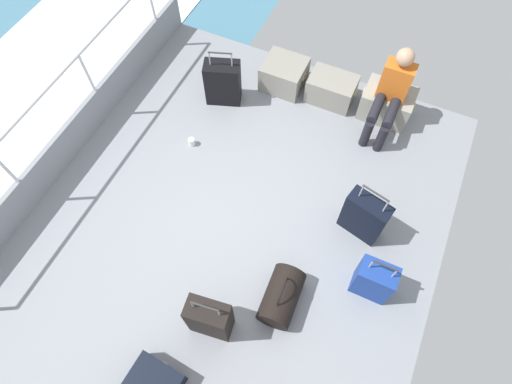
{
  "coord_description": "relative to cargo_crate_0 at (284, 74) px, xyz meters",
  "views": [
    {
      "loc": [
        1.04,
        -1.7,
        4.27
      ],
      "look_at": [
        0.11,
        0.33,
        0.25
      ],
      "focal_mm": 29.66,
      "sensor_mm": 36.0,
      "label": 1
    }
  ],
  "objects": [
    {
      "name": "railing_port",
      "position": [
        -1.87,
        -2.12,
        0.59
      ],
      "size": [
        0.04,
        4.2,
        1.02
      ],
      "color": "silver",
      "rests_on": "ground_plane"
    },
    {
      "name": "duffel_bag",
      "position": [
        1.11,
        -2.7,
        -0.02
      ],
      "size": [
        0.36,
        0.57,
        0.48
      ],
      "color": "black",
      "rests_on": "ground_plane"
    },
    {
      "name": "paper_cup",
      "position": [
        -0.64,
        -1.37,
        -0.14
      ],
      "size": [
        0.08,
        0.08,
        0.1
      ],
      "primitive_type": "cylinder",
      "color": "white",
      "rests_on": "ground_plane"
    },
    {
      "name": "suitcase_2",
      "position": [
        1.87,
        -2.21,
        0.07
      ],
      "size": [
        0.36,
        0.24,
        0.7
      ],
      "color": "navy",
      "rests_on": "ground_plane"
    },
    {
      "name": "cargo_crate_1",
      "position": [
        0.65,
        0.03,
        -0.01
      ],
      "size": [
        0.63,
        0.41,
        0.36
      ],
      "color": "gray",
      "rests_on": "ground_plane"
    },
    {
      "name": "cargo_crate_2",
      "position": [
        1.36,
        0.07,
        0.01
      ],
      "size": [
        0.65,
        0.44,
        0.4
      ],
      "color": "gray",
      "rests_on": "ground_plane"
    },
    {
      "name": "suitcase_4",
      "position": [
        0.59,
        -3.2,
        0.12
      ],
      "size": [
        0.42,
        0.27,
        0.76
      ],
      "color": "black",
      "rests_on": "ground_plane"
    },
    {
      "name": "ground_plane",
      "position": [
        0.3,
        -2.12,
        -0.22
      ],
      "size": [
        4.4,
        5.2,
        0.06
      ],
      "primitive_type": "cube",
      "color": "gray"
    },
    {
      "name": "suitcase_3",
      "position": [
        -0.61,
        -0.55,
        0.11
      ],
      "size": [
        0.5,
        0.38,
        0.79
      ],
      "color": "black",
      "rests_on": "ground_plane"
    },
    {
      "name": "gunwale_port",
      "position": [
        -1.87,
        -2.12,
        0.04
      ],
      "size": [
        0.06,
        5.2,
        0.45
      ],
      "primitive_type": "cube",
      "color": "gray",
      "rests_on": "ground_plane"
    },
    {
      "name": "passenger_seated",
      "position": [
        1.36,
        -0.12,
        0.39
      ],
      "size": [
        0.34,
        0.66,
        1.1
      ],
      "color": "orange",
      "rests_on": "ground_plane"
    },
    {
      "name": "suitcase_1",
      "position": [
        1.57,
        -1.61,
        0.12
      ],
      "size": [
        0.48,
        0.3,
        0.81
      ],
      "color": "black",
      "rests_on": "ground_plane"
    },
    {
      "name": "cargo_crate_0",
      "position": [
        0.0,
        0.0,
        0.0
      ],
      "size": [
        0.57,
        0.49,
        0.37
      ],
      "color": "gray",
      "rests_on": "ground_plane"
    }
  ]
}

